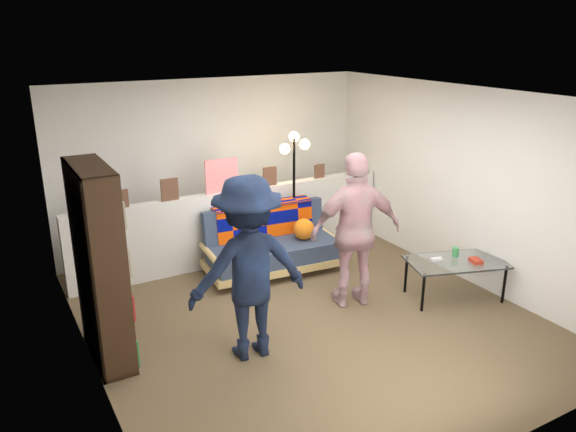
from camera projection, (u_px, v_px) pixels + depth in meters
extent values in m
plane|color=brown|center=(306.00, 315.00, 6.24)|extent=(5.00, 5.00, 0.00)
cube|color=silver|center=(215.00, 165.00, 7.92)|extent=(4.50, 0.10, 2.40)
cube|color=silver|center=(83.00, 254.00, 4.81)|extent=(0.10, 5.00, 2.40)
cube|color=silver|center=(462.00, 185.00, 6.92)|extent=(0.10, 5.00, 2.40)
cube|color=white|center=(308.00, 97.00, 5.48)|extent=(4.50, 5.00, 0.10)
cube|color=silver|center=(237.00, 226.00, 7.57)|extent=(4.45, 0.15, 1.00)
cube|color=brown|center=(121.00, 199.00, 6.65)|extent=(0.18, 0.02, 0.22)
cube|color=brown|center=(170.00, 190.00, 6.92)|extent=(0.22, 0.02, 0.28)
cube|color=white|center=(222.00, 176.00, 7.22)|extent=(0.45, 0.02, 0.45)
cube|color=brown|center=(270.00, 176.00, 7.58)|extent=(0.20, 0.02, 0.26)
cube|color=brown|center=(319.00, 171.00, 7.97)|extent=(0.16, 0.02, 0.20)
cube|color=tan|center=(273.00, 262.00, 7.31)|extent=(1.82, 0.93, 0.09)
cube|color=#2F3D55|center=(275.00, 252.00, 7.22)|extent=(1.71, 0.78, 0.22)
cube|color=#2F3D55|center=(264.00, 224.00, 7.43)|extent=(1.68, 0.36, 0.52)
cylinder|color=tan|center=(211.00, 256.00, 6.91)|extent=(0.15, 0.79, 0.08)
cylinder|color=tan|center=(330.00, 236.00, 7.57)|extent=(0.15, 0.79, 0.08)
cube|color=#050F73|center=(266.00, 225.00, 7.37)|extent=(1.34, 0.21, 0.48)
cube|color=#050F73|center=(263.00, 204.00, 7.39)|extent=(1.36, 0.34, 0.03)
sphere|color=orange|center=(304.00, 229.00, 7.31)|extent=(0.28, 0.28, 0.28)
cube|color=black|center=(83.00, 269.00, 5.12)|extent=(0.02, 0.95, 1.90)
cube|color=black|center=(112.00, 285.00, 4.80)|extent=(0.32, 0.02, 1.90)
cube|color=black|center=(90.00, 249.00, 5.57)|extent=(0.32, 0.02, 1.90)
cube|color=black|center=(88.00, 166.00, 4.89)|extent=(0.32, 0.95, 0.02)
cube|color=black|center=(110.00, 353.00, 5.48)|extent=(0.32, 0.95, 0.04)
cube|color=black|center=(105.00, 308.00, 5.33)|extent=(0.32, 0.91, 0.02)
cube|color=black|center=(100.00, 266.00, 5.19)|extent=(0.32, 0.91, 0.02)
cube|color=black|center=(95.00, 220.00, 5.04)|extent=(0.32, 0.91, 0.02)
cube|color=red|center=(110.00, 335.00, 5.43)|extent=(0.23, 0.89, 0.32)
cube|color=#296EB3|center=(105.00, 292.00, 5.28)|extent=(0.23, 0.89, 0.30)
cube|color=gold|center=(100.00, 248.00, 5.14)|extent=(0.23, 0.89, 0.32)
cube|color=#379958|center=(95.00, 202.00, 5.00)|extent=(0.23, 0.89, 0.30)
cylinder|color=black|center=(423.00, 293.00, 6.27)|extent=(0.04, 0.04, 0.44)
cylinder|color=black|center=(504.00, 285.00, 6.46)|extent=(0.04, 0.04, 0.44)
cylinder|color=black|center=(406.00, 275.00, 6.73)|extent=(0.04, 0.04, 0.44)
cylinder|color=black|center=(482.00, 268.00, 6.91)|extent=(0.04, 0.04, 0.44)
cube|color=silver|center=(456.00, 262.00, 6.52)|extent=(1.25, 0.93, 0.02)
cube|color=white|center=(436.00, 259.00, 6.52)|extent=(0.14, 0.09, 0.03)
cube|color=red|center=(476.00, 261.00, 6.46)|extent=(0.15, 0.18, 0.04)
cylinder|color=#44A55A|center=(455.00, 252.00, 6.63)|extent=(0.10, 0.10, 0.11)
cylinder|color=black|center=(294.00, 254.00, 7.90)|extent=(0.30, 0.30, 0.03)
cylinder|color=black|center=(294.00, 198.00, 7.64)|extent=(0.04, 0.04, 1.65)
sphere|color=#FFC672|center=(285.00, 149.00, 7.45)|extent=(0.14, 0.14, 0.14)
sphere|color=#FFC672|center=(305.00, 144.00, 7.40)|extent=(0.14, 0.14, 0.14)
sphere|color=#FFC672|center=(294.00, 137.00, 7.49)|extent=(0.14, 0.14, 0.14)
imported|color=black|center=(248.00, 268.00, 5.26)|extent=(1.22, 0.79, 1.80)
imported|color=pink|center=(356.00, 231.00, 6.25)|extent=(1.12, 0.69, 1.78)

